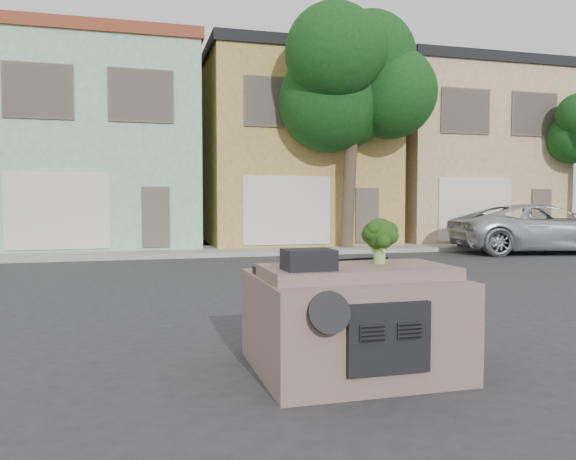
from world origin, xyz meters
name	(u,v)px	position (x,y,z in m)	size (l,w,h in m)	color
ground_plane	(280,314)	(0.00, 0.00, 0.00)	(120.00, 120.00, 0.00)	#303033
sidewalk	(203,251)	(0.00, 10.50, 0.07)	(40.00, 3.00, 0.15)	gray
townhouse_mint	(99,149)	(-3.50, 14.50, 3.77)	(7.20, 8.20, 7.55)	#90C69C
townhouse_tan	(286,154)	(4.00, 14.50, 3.77)	(7.20, 8.20, 7.55)	tan
townhouse_beige	(445,157)	(11.50, 14.50, 3.77)	(7.20, 8.20, 7.55)	tan
silver_pickup	(541,253)	(11.23, 7.72, 0.00)	(2.77, 6.01, 1.67)	#BABEC3
tree_near	(350,129)	(5.00, 9.80, 4.25)	(4.40, 4.00, 8.50)	#133F14
car_dashboard	(351,317)	(0.00, -3.00, 0.56)	(2.00, 1.80, 1.12)	#785E51
instrument_hump	(308,260)	(-0.58, -3.35, 1.22)	(0.48, 0.38, 0.20)	black
wiper_arm	(362,259)	(0.28, -2.62, 1.13)	(0.70, 0.03, 0.02)	black
broccoli	(380,240)	(0.31, -3.03, 1.37)	(0.40, 0.40, 0.49)	#19340D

